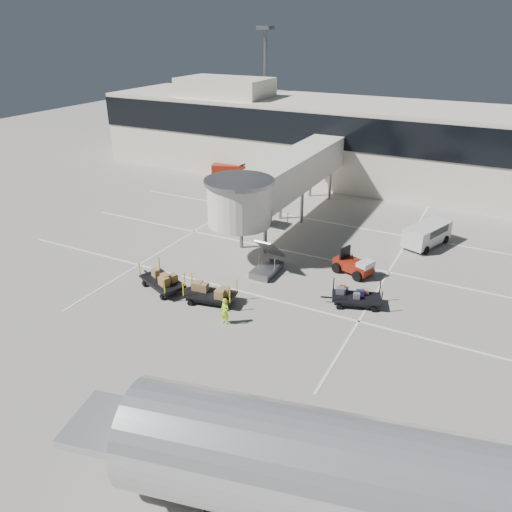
% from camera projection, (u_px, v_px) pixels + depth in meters
% --- Properties ---
extents(ground, '(140.00, 140.00, 0.00)m').
position_uv_depth(ground, '(250.00, 312.00, 29.54)').
color(ground, '#9C968B').
rests_on(ground, ground).
extents(lane_markings, '(40.00, 30.00, 0.02)m').
position_uv_depth(lane_markings, '(301.00, 252.00, 37.31)').
color(lane_markings, white).
rests_on(lane_markings, ground).
extents(terminal, '(64.00, 12.11, 15.20)m').
position_uv_depth(terminal, '(381.00, 143.00, 52.00)').
color(terminal, beige).
rests_on(terminal, ground).
extents(jet_bridge, '(5.70, 20.40, 6.03)m').
position_uv_depth(jet_bridge, '(278.00, 181.00, 39.22)').
color(jet_bridge, silver).
rests_on(jet_bridge, ground).
extents(baggage_tug, '(2.90, 2.37, 1.73)m').
position_uv_depth(baggage_tug, '(354.00, 265.00, 33.85)').
color(baggage_tug, maroon).
rests_on(baggage_tug, ground).
extents(suitcase_cart, '(3.66, 2.33, 1.41)m').
position_uv_depth(suitcase_cart, '(356.00, 298.00, 30.14)').
color(suitcase_cart, black).
rests_on(suitcase_cart, ground).
extents(box_cart_near, '(3.87, 2.13, 1.48)m').
position_uv_depth(box_cart_near, '(211.00, 294.00, 30.33)').
color(box_cart_near, black).
rests_on(box_cart_near, ground).
extents(box_cart_far, '(3.98, 2.70, 1.55)m').
position_uv_depth(box_cart_far, '(162.00, 281.00, 31.90)').
color(box_cart_far, black).
rests_on(box_cart_far, ground).
extents(ground_worker, '(0.65, 0.50, 1.60)m').
position_uv_depth(ground_worker, '(225.00, 311.00, 28.13)').
color(ground_worker, '#AEE117').
rests_on(ground_worker, ground).
extents(minivan, '(3.16, 4.71, 1.66)m').
position_uv_depth(minivan, '(428.00, 233.00, 38.13)').
color(minivan, silver).
rests_on(minivan, ground).
extents(belt_loader, '(4.26, 2.74, 1.93)m').
position_uv_depth(belt_loader, '(230.00, 171.00, 54.88)').
color(belt_loader, maroon).
rests_on(belt_loader, ground).
extents(aircraft, '(19.16, 6.91, 4.84)m').
position_uv_depth(aircraft, '(386.00, 485.00, 15.28)').
color(aircraft, silver).
rests_on(aircraft, ground).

